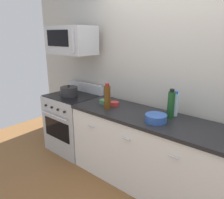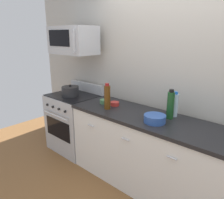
{
  "view_description": "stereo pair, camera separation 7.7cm",
  "coord_description": "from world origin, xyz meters",
  "px_view_note": "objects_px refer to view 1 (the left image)",
  "views": [
    {
      "loc": [
        0.99,
        -2.07,
        1.83
      ],
      "look_at": [
        -0.72,
        -0.05,
        1.03
      ],
      "focal_mm": 34.63,
      "sensor_mm": 36.0,
      "label": 1
    },
    {
      "loc": [
        1.05,
        -2.02,
        1.83
      ],
      "look_at": [
        -0.72,
        -0.05,
        1.03
      ],
      "focal_mm": 34.63,
      "sensor_mm": 36.0,
      "label": 2
    }
  ],
  "objects_px": {
    "bottle_wine_amber": "(107,97)",
    "bowl_green_glaze": "(104,101)",
    "bowl_red_small": "(115,104)",
    "bowl_blue_mixing": "(156,118)",
    "range_oven": "(73,122)",
    "microwave": "(71,40)",
    "bottle_wine_green": "(171,104)",
    "bottle_water_clear": "(175,104)",
    "stockpot": "(69,91)"
  },
  "relations": [
    {
      "from": "bottle_wine_amber",
      "to": "bowl_green_glaze",
      "type": "height_order",
      "value": "bottle_wine_amber"
    },
    {
      "from": "bowl_red_small",
      "to": "bowl_blue_mixing",
      "type": "height_order",
      "value": "bowl_blue_mixing"
    },
    {
      "from": "range_oven",
      "to": "bowl_red_small",
      "type": "xyz_separation_m",
      "value": [
        0.83,
        0.04,
        0.48
      ]
    },
    {
      "from": "microwave",
      "to": "bottle_wine_green",
      "type": "height_order",
      "value": "microwave"
    },
    {
      "from": "bowl_red_small",
      "to": "bottle_wine_amber",
      "type": "bearing_deg",
      "value": -83.61
    },
    {
      "from": "bottle_wine_green",
      "to": "bowl_blue_mixing",
      "type": "xyz_separation_m",
      "value": [
        -0.06,
        -0.21,
        -0.12
      ]
    },
    {
      "from": "range_oven",
      "to": "bowl_blue_mixing",
      "type": "bearing_deg",
      "value": -3.74
    },
    {
      "from": "bottle_wine_green",
      "to": "bowl_blue_mixing",
      "type": "distance_m",
      "value": 0.25
    },
    {
      "from": "bottle_water_clear",
      "to": "bowl_red_small",
      "type": "height_order",
      "value": "bottle_water_clear"
    },
    {
      "from": "bowl_red_small",
      "to": "stockpot",
      "type": "height_order",
      "value": "stockpot"
    },
    {
      "from": "range_oven",
      "to": "bowl_red_small",
      "type": "bearing_deg",
      "value": 3.08
    },
    {
      "from": "bottle_water_clear",
      "to": "bowl_red_small",
      "type": "bearing_deg",
      "value": -168.0
    },
    {
      "from": "range_oven",
      "to": "stockpot",
      "type": "bearing_deg",
      "value": -90.0
    },
    {
      "from": "bottle_water_clear",
      "to": "bottle_wine_green",
      "type": "bearing_deg",
      "value": -93.83
    },
    {
      "from": "bowl_green_glaze",
      "to": "stockpot",
      "type": "height_order",
      "value": "stockpot"
    },
    {
      "from": "range_oven",
      "to": "microwave",
      "type": "bearing_deg",
      "value": 89.71
    },
    {
      "from": "bowl_green_glaze",
      "to": "microwave",
      "type": "bearing_deg",
      "value": 178.39
    },
    {
      "from": "bottle_water_clear",
      "to": "stockpot",
      "type": "bearing_deg",
      "value": -170.71
    },
    {
      "from": "bowl_red_small",
      "to": "bowl_blue_mixing",
      "type": "bearing_deg",
      "value": -11.65
    },
    {
      "from": "bowl_red_small",
      "to": "range_oven",
      "type": "bearing_deg",
      "value": -176.92
    },
    {
      "from": "bowl_blue_mixing",
      "to": "microwave",
      "type": "bearing_deg",
      "value": 174.59
    },
    {
      "from": "bottle_water_clear",
      "to": "bottle_wine_amber",
      "type": "bearing_deg",
      "value": -156.37
    },
    {
      "from": "range_oven",
      "to": "bowl_green_glaze",
      "type": "relative_size",
      "value": 8.12
    },
    {
      "from": "bowl_green_glaze",
      "to": "bottle_wine_amber",
      "type": "bearing_deg",
      "value": -38.02
    },
    {
      "from": "bowl_red_small",
      "to": "bowl_blue_mixing",
      "type": "relative_size",
      "value": 0.49
    },
    {
      "from": "bottle_wine_amber",
      "to": "stockpot",
      "type": "bearing_deg",
      "value": 175.42
    },
    {
      "from": "bowl_blue_mixing",
      "to": "bowl_red_small",
      "type": "bearing_deg",
      "value": 168.35
    },
    {
      "from": "range_oven",
      "to": "microwave",
      "type": "height_order",
      "value": "microwave"
    },
    {
      "from": "bottle_wine_green",
      "to": "bowl_green_glaze",
      "type": "relative_size",
      "value": 2.56
    },
    {
      "from": "bowl_green_glaze",
      "to": "stockpot",
      "type": "xyz_separation_m",
      "value": [
        -0.66,
        -0.08,
        0.05
      ]
    },
    {
      "from": "range_oven",
      "to": "bowl_green_glaze",
      "type": "height_order",
      "value": "range_oven"
    },
    {
      "from": "range_oven",
      "to": "stockpot",
      "type": "relative_size",
      "value": 4.07
    },
    {
      "from": "bottle_wine_green",
      "to": "bottle_water_clear",
      "type": "bearing_deg",
      "value": 86.17
    },
    {
      "from": "stockpot",
      "to": "bowl_blue_mixing",
      "type": "bearing_deg",
      "value": -1.75
    },
    {
      "from": "microwave",
      "to": "bottle_wine_green",
      "type": "relative_size",
      "value": 2.21
    },
    {
      "from": "microwave",
      "to": "bottle_wine_amber",
      "type": "relative_size",
      "value": 2.25
    },
    {
      "from": "bottle_water_clear",
      "to": "bowl_blue_mixing",
      "type": "height_order",
      "value": "bottle_water_clear"
    },
    {
      "from": "bottle_wine_green",
      "to": "stockpot",
      "type": "distance_m",
      "value": 1.61
    },
    {
      "from": "microwave",
      "to": "bottle_water_clear",
      "type": "relative_size",
      "value": 2.54
    },
    {
      "from": "bottle_wine_green",
      "to": "stockpot",
      "type": "bearing_deg",
      "value": -174.09
    },
    {
      "from": "bowl_red_small",
      "to": "microwave",
      "type": "bearing_deg",
      "value": 179.99
    },
    {
      "from": "bottle_wine_amber",
      "to": "stockpot",
      "type": "relative_size",
      "value": 1.26
    },
    {
      "from": "bowl_blue_mixing",
      "to": "bottle_wine_green",
      "type": "bearing_deg",
      "value": 73.15
    },
    {
      "from": "microwave",
      "to": "bottle_wine_amber",
      "type": "distance_m",
      "value": 1.09
    },
    {
      "from": "stockpot",
      "to": "bowl_green_glaze",
      "type": "bearing_deg",
      "value": 6.88
    },
    {
      "from": "bottle_wine_amber",
      "to": "bowl_blue_mixing",
      "type": "relative_size",
      "value": 1.4
    },
    {
      "from": "microwave",
      "to": "bottle_water_clear",
      "type": "height_order",
      "value": "microwave"
    },
    {
      "from": "bottle_wine_green",
      "to": "bottle_wine_amber",
      "type": "distance_m",
      "value": 0.78
    },
    {
      "from": "bottle_water_clear",
      "to": "bottle_wine_green",
      "type": "xyz_separation_m",
      "value": [
        -0.01,
        -0.1,
        0.02
      ]
    },
    {
      "from": "bottle_wine_green",
      "to": "bowl_red_small",
      "type": "distance_m",
      "value": 0.78
    }
  ]
}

